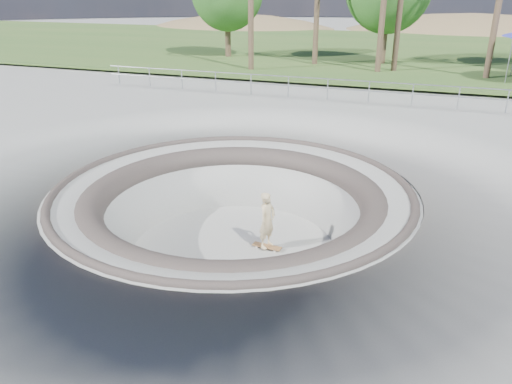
{
  "coord_description": "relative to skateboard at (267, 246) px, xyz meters",
  "views": [
    {
      "loc": [
        5.17,
        -12.12,
        5.33
      ],
      "look_at": [
        0.63,
        0.2,
        -0.1
      ],
      "focal_mm": 35.0,
      "sensor_mm": 36.0,
      "label": 1
    }
  ],
  "objects": [
    {
      "name": "skater",
      "position": [
        0.0,
        0.0,
        0.87
      ],
      "size": [
        0.56,
        0.71,
        1.71
      ],
      "primitive_type": "imported",
      "rotation": [
        0.0,
        0.0,
        1.3
      ],
      "color": "#CAB283",
      "rests_on": "skateboard"
    },
    {
      "name": "skate_bowl",
      "position": [
        -0.95,
        -0.25,
        -0.0
      ],
      "size": [
        14.0,
        14.0,
        4.1
      ],
      "color": "#9D9D98",
      "rests_on": "ground"
    },
    {
      "name": "ground",
      "position": [
        -0.95,
        -0.25,
        1.83
      ],
      "size": [
        180.0,
        180.0,
        0.0
      ],
      "primitive_type": "plane",
      "color": "#9D9D98",
      "rests_on": "ground"
    },
    {
      "name": "distant_hills",
      "position": [
        2.82,
        56.92,
        -5.19
      ],
      "size": [
        103.2,
        45.0,
        28.6
      ],
      "color": "olive",
      "rests_on": "ground"
    },
    {
      "name": "grass_strip",
      "position": [
        -0.95,
        33.75,
        2.05
      ],
      "size": [
        180.0,
        36.0,
        0.12
      ],
      "color": "#345723",
      "rests_on": "ground"
    },
    {
      "name": "safety_railing",
      "position": [
        -0.95,
        11.75,
        2.52
      ],
      "size": [
        25.0,
        0.06,
        1.03
      ],
      "color": "#979A9F",
      "rests_on": "ground"
    },
    {
      "name": "skateboard",
      "position": [
        0.0,
        0.0,
        0.0
      ],
      "size": [
        0.91,
        0.32,
        0.09
      ],
      "color": "olive",
      "rests_on": "ground"
    }
  ]
}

